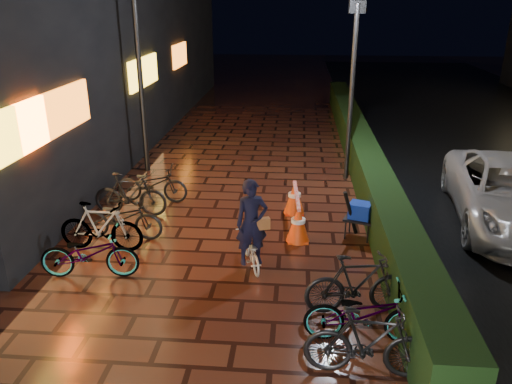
{
  "coord_description": "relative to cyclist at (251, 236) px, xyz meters",
  "views": [
    {
      "loc": [
        1.38,
        -6.55,
        4.75
      ],
      "look_at": [
        0.6,
        2.8,
        1.1
      ],
      "focal_mm": 35.0,
      "sensor_mm": 36.0,
      "label": 1
    }
  ],
  "objects": [
    {
      "name": "traffic_barrier",
      "position": [
        0.82,
        1.89,
        -0.26
      ],
      "size": [
        0.58,
        1.94,
        0.78
      ],
      "color": "#DF3D0B",
      "rests_on": "ground"
    },
    {
      "name": "ground",
      "position": [
        -0.6,
        -1.72,
        -0.65
      ],
      "size": [
        80.0,
        80.0,
        0.0
      ],
      "primitive_type": "plane",
      "color": "#381911",
      "rests_on": "ground"
    },
    {
      "name": "parked_bikes_hedge",
      "position": [
        1.83,
        -2.04,
        -0.15
      ],
      "size": [
        1.8,
        2.11,
        1.03
      ],
      "color": "black",
      "rests_on": "ground"
    },
    {
      "name": "cart_assembly",
      "position": [
        2.13,
        1.43,
        -0.08
      ],
      "size": [
        0.77,
        0.66,
        1.12
      ],
      "color": "black",
      "rests_on": "ground"
    },
    {
      "name": "lamp_post_hedge",
      "position": [
        2.2,
        5.21,
        1.94
      ],
      "size": [
        0.44,
        0.22,
        4.71
      ],
      "color": "black",
      "rests_on": "ground"
    },
    {
      "name": "cyclist",
      "position": [
        0.0,
        0.0,
        0.0
      ],
      "size": [
        0.79,
        1.29,
        1.75
      ],
      "color": "silver",
      "rests_on": "ground"
    },
    {
      "name": "hedge",
      "position": [
        2.7,
        6.28,
        -0.15
      ],
      "size": [
        0.7,
        20.0,
        1.0
      ],
      "primitive_type": "cube",
      "color": "black",
      "rests_on": "ground"
    },
    {
      "name": "lamp_post_sf",
      "position": [
        -3.58,
        5.4,
        2.31
      ],
      "size": [
        0.52,
        0.16,
        5.38
      ],
      "color": "black",
      "rests_on": "ground"
    },
    {
      "name": "parked_bikes_storefront",
      "position": [
        -2.9,
        1.2,
        -0.17
      ],
      "size": [
        2.06,
        4.37,
        1.03
      ],
      "color": "black",
      "rests_on": "ground"
    }
  ]
}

